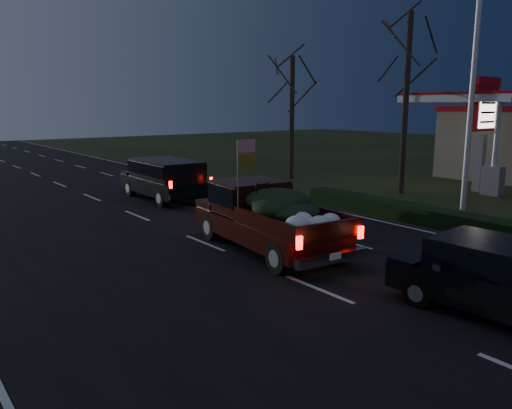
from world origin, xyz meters
TOP-DOWN VIEW (x-y plane):
  - ground at (0.00, 0.00)m, footprint 120.00×120.00m
  - road_asphalt at (0.00, 0.00)m, footprint 14.00×120.00m
  - hedge_row at (7.80, 3.00)m, footprint 1.00×10.00m
  - light_pole at (9.50, 2.00)m, footprint 0.50×0.90m
  - gas_price_pylon at (16.00, 4.99)m, footprint 2.00×0.41m
  - gas_canopy at (18.00, 6.00)m, footprint 7.10×6.10m
  - bare_tree_mid at (12.50, 7.00)m, footprint 3.60×3.60m
  - bare_tree_far at (11.50, 14.00)m, footprint 3.60×3.60m
  - pickup_truck at (1.17, 3.37)m, footprint 2.72×5.80m
  - lead_suv at (2.55, 12.51)m, footprint 2.20×5.16m

SIDE VIEW (x-z plane):
  - ground at x=0.00m, z-range 0.00..0.00m
  - road_asphalt at x=0.00m, z-range 0.00..0.02m
  - hedge_row at x=7.80m, z-range 0.00..0.60m
  - pickup_truck at x=1.17m, z-range -0.37..2.57m
  - lead_suv at x=2.55m, z-range 0.38..1.85m
  - gas_price_pylon at x=16.00m, z-range 0.98..6.56m
  - gas_canopy at x=18.00m, z-range 1.91..6.79m
  - bare_tree_far at x=11.50m, z-range 1.73..8.73m
  - light_pole at x=9.50m, z-range 0.90..10.06m
  - bare_tree_mid at x=12.50m, z-range 2.10..10.60m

